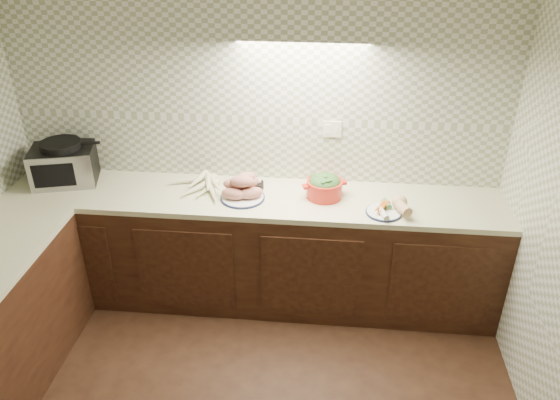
# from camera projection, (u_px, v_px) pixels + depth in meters

# --- Properties ---
(room) EXTENTS (3.60, 3.60, 2.60)m
(room) POSITION_uv_depth(u_px,v_px,m) (196.00, 217.00, 2.26)
(room) COLOR black
(room) RESTS_ON ground
(counter) EXTENTS (3.60, 3.60, 0.90)m
(counter) POSITION_uv_depth(u_px,v_px,m) (130.00, 314.00, 3.48)
(counter) COLOR black
(counter) RESTS_ON ground
(toaster_oven) EXTENTS (0.52, 0.45, 0.32)m
(toaster_oven) POSITION_uv_depth(u_px,v_px,m) (64.00, 163.00, 4.04)
(toaster_oven) COLOR black
(toaster_oven) RESTS_ON counter
(parsnip_pile) EXTENTS (0.40, 0.41, 0.07)m
(parsnip_pile) POSITION_uv_depth(u_px,v_px,m) (189.00, 188.00, 3.94)
(parsnip_pile) COLOR beige
(parsnip_pile) RESTS_ON counter
(sweet_potato_plate) EXTENTS (0.32, 0.32, 0.19)m
(sweet_potato_plate) POSITION_uv_depth(u_px,v_px,m) (242.00, 188.00, 3.85)
(sweet_potato_plate) COLOR #12193A
(sweet_potato_plate) RESTS_ON counter
(onion_bowl) EXTENTS (0.13, 0.13, 0.10)m
(onion_bowl) POSITION_uv_depth(u_px,v_px,m) (254.00, 184.00, 4.00)
(onion_bowl) COLOR black
(onion_bowl) RESTS_ON counter
(dutch_oven) EXTENTS (0.33, 0.33, 0.18)m
(dutch_oven) POSITION_uv_depth(u_px,v_px,m) (324.00, 186.00, 3.86)
(dutch_oven) COLOR red
(dutch_oven) RESTS_ON counter
(veg_plate) EXTENTS (0.31, 0.30, 0.12)m
(veg_plate) POSITION_uv_depth(u_px,v_px,m) (391.00, 207.00, 3.70)
(veg_plate) COLOR #12193A
(veg_plate) RESTS_ON counter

